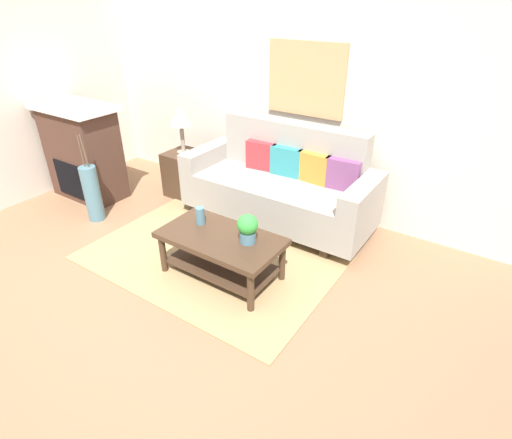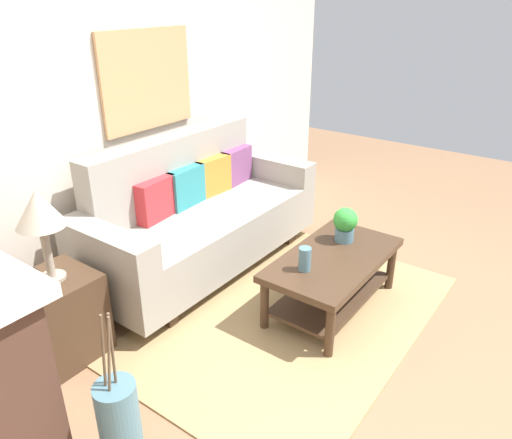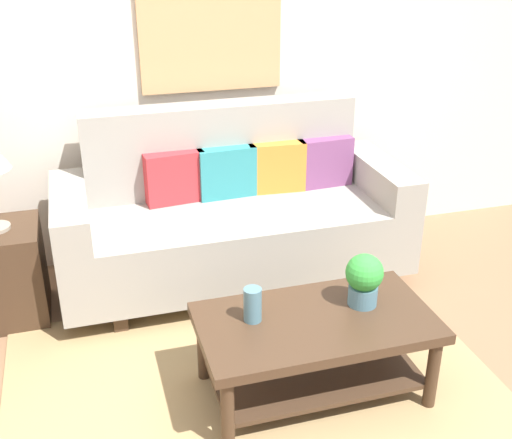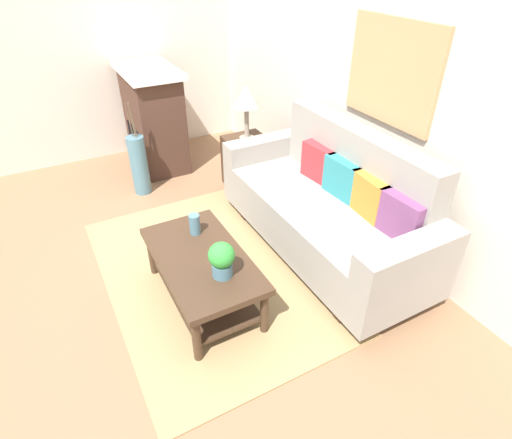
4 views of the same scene
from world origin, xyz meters
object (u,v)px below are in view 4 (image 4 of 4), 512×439
couch (327,208)px  coffee_table (202,268)px  tabletop_vase (195,224)px  table_lamp (246,98)px  potted_plant_tabletop (222,259)px  framed_painting (391,72)px  throw_pillow_orange (369,196)px  floor_vase (139,165)px  throw_pillow_teal (342,178)px  fireplace (154,118)px  throw_pillow_crimson (319,163)px  side_table (247,163)px  throw_pillow_plum (400,217)px

couch → coffee_table: size_ratio=1.92×
tabletop_vase → table_lamp: 1.65m
potted_plant_tabletop → couch: bearing=107.2°
potted_plant_tabletop → framed_painting: 1.88m
throw_pillow_orange → table_lamp: bearing=-173.6°
coffee_table → floor_vase: (-1.87, 0.04, 0.01)m
throw_pillow_teal → table_lamp: size_ratio=0.63×
table_lamp → floor_vase: table_lamp is taller
couch → fireplace: size_ratio=1.82×
throw_pillow_crimson → throw_pillow_orange: same height
couch → floor_vase: (-1.77, -1.15, -0.11)m
throw_pillow_crimson → throw_pillow_teal: bearing=0.0°
throw_pillow_teal → coffee_table: 1.37m
throw_pillow_crimson → tabletop_vase: (0.14, -1.25, -0.17)m
coffee_table → side_table: size_ratio=1.96×
tabletop_vase → throw_pillow_orange: bearing=67.5°
throw_pillow_teal → coffee_table: throw_pillow_teal is taller
potted_plant_tabletop → throw_pillow_crimson: bearing=118.2°
side_table → floor_vase: floor_vase is taller
throw_pillow_orange → framed_painting: bearing=133.7°
floor_vase → throw_pillow_plum: bearing=27.7°
tabletop_vase → floor_vase: floor_vase is taller
throw_pillow_crimson → framed_painting: (0.33, 0.34, 0.81)m
potted_plant_tabletop → throw_pillow_teal: bearing=105.5°
throw_pillow_orange → tabletop_vase: size_ratio=2.17×
throw_pillow_plum → side_table: size_ratio=0.64×
throw_pillow_plum → fireplace: 3.15m
throw_pillow_teal → fireplace: 2.54m
couch → tabletop_vase: size_ratio=12.77×
potted_plant_tabletop → side_table: size_ratio=0.47×
tabletop_vase → side_table: size_ratio=0.30×
throw_pillow_crimson → throw_pillow_teal: (0.33, 0.00, 0.00)m
floor_vase → coffee_table: bearing=-1.3°
throw_pillow_teal → side_table: size_ratio=0.64×
coffee_table → table_lamp: size_ratio=1.93×
throw_pillow_orange → couch: bearing=-158.8°
throw_pillow_orange → coffee_table: throw_pillow_orange is taller
side_table → fireplace: (-1.01, -0.71, 0.31)m
throw_pillow_orange → fireplace: size_ratio=0.31×
couch → throw_pillow_teal: (-0.00, 0.13, 0.25)m
throw_pillow_teal → framed_painting: 0.88m
couch → potted_plant_tabletop: (0.35, -1.14, 0.14)m
throw_pillow_orange → throw_pillow_teal: bearing=180.0°
couch → floor_vase: bearing=-147.1°
fireplace → potted_plant_tabletop: bearing=-7.7°
coffee_table → throw_pillow_orange: bearing=80.1°
throw_pillow_plum → side_table: bearing=-174.6°
tabletop_vase → floor_vase: (-1.58, -0.03, -0.19)m
throw_pillow_orange → tabletop_vase: 1.36m
throw_pillow_orange → potted_plant_tabletop: size_ratio=1.37×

